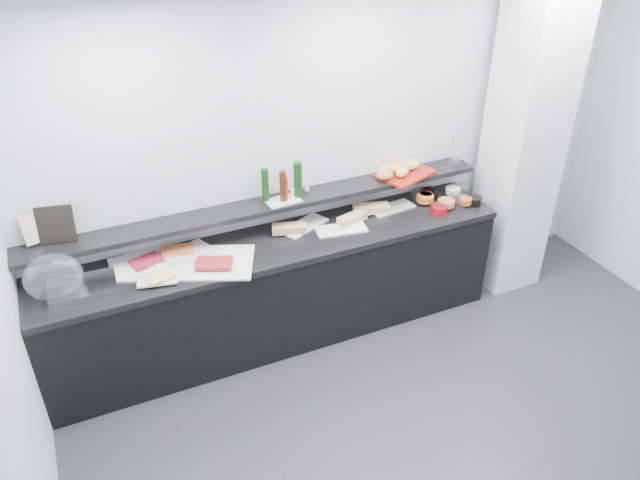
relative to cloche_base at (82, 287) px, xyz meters
name	(u,v)px	position (x,y,z in m)	size (l,w,h in m)	color
ground	(473,460)	(2.10, -1.68, -0.92)	(5.00, 5.00, 0.00)	#2D2D30
back_wall	(343,157)	(2.10, 0.32, 0.43)	(5.00, 0.02, 2.70)	silver
ceiling	(555,44)	(2.10, -1.68, 1.78)	(5.00, 5.00, 0.00)	white
column	(524,142)	(3.60, -0.03, 0.43)	(0.50, 0.50, 2.70)	white
buffet_cabinet	(278,293)	(1.40, 0.02, -0.50)	(3.60, 0.60, 0.85)	black
counter_top	(276,245)	(1.40, 0.02, -0.05)	(3.62, 0.62, 0.05)	black
wall_shelf	(267,205)	(1.40, 0.20, 0.21)	(3.60, 0.25, 0.04)	black
cloche_base	(82,287)	(0.00, 0.00, 0.00)	(0.44, 0.29, 0.04)	silver
cloche_dome	(53,277)	(-0.16, 0.03, 0.11)	(0.38, 0.25, 0.34)	white
linen_runner	(187,263)	(0.72, 0.02, -0.01)	(0.94, 0.44, 0.01)	silver
platter_meat_a	(133,262)	(0.37, 0.16, 0.00)	(0.33, 0.22, 0.01)	white
food_meat_a	(146,261)	(0.45, 0.11, 0.02)	(0.21, 0.14, 0.02)	maroon
platter_salmon	(189,254)	(0.75, 0.11, 0.00)	(0.34, 0.23, 0.01)	silver
food_salmon	(177,250)	(0.68, 0.16, 0.02)	(0.22, 0.14, 0.02)	orange
platter_cheese	(157,278)	(0.48, -0.10, 0.00)	(0.27, 0.18, 0.01)	white
food_cheese	(161,277)	(0.50, -0.13, 0.02)	(0.19, 0.12, 0.02)	#FFCC63
platter_meat_b	(221,258)	(0.95, -0.04, 0.00)	(0.26, 0.18, 0.01)	white
food_meat_b	(214,263)	(0.88, -0.11, 0.02)	(0.25, 0.16, 0.02)	maroon
sandwich_plate_left	(304,226)	(1.68, 0.15, -0.01)	(0.39, 0.17, 0.01)	white
sandwich_food_left	(289,228)	(1.54, 0.10, 0.02)	(0.26, 0.10, 0.06)	tan
tongs_left	(297,235)	(1.57, 0.03, 0.00)	(0.01, 0.01, 0.16)	#ACAEB2
sandwich_plate_mid	(341,229)	(1.92, -0.02, -0.01)	(0.39, 0.17, 0.01)	white
sandwich_food_mid	(352,218)	(2.05, 0.04, 0.02)	(0.25, 0.09, 0.06)	tan
tongs_mid	(333,231)	(1.84, -0.03, 0.00)	(0.01, 0.01, 0.16)	silver
sandwich_plate_right	(392,208)	(2.45, 0.12, -0.01)	(0.37, 0.16, 0.01)	silver
sandwich_food_right	(371,208)	(2.26, 0.12, 0.02)	(0.29, 0.11, 0.06)	tan
tongs_right	(366,215)	(2.19, 0.08, 0.00)	(0.01, 0.01, 0.16)	silver
bowl_glass_fruit	(423,196)	(2.77, 0.15, 0.02)	(0.19, 0.19, 0.07)	silver
fill_glass_fruit	(425,198)	(2.75, 0.09, 0.03)	(0.14, 0.14, 0.05)	orange
bowl_black_jam	(430,194)	(2.85, 0.16, 0.02)	(0.14, 0.14, 0.07)	black
fill_black_jam	(426,196)	(2.78, 0.12, 0.03)	(0.11, 0.11, 0.05)	#60130D
bowl_glass_cream	(460,190)	(3.12, 0.12, 0.02)	(0.16, 0.16, 0.07)	white
fill_glass_cream	(453,190)	(3.04, 0.11, 0.03)	(0.13, 0.13, 0.05)	white
bowl_red_jam	(439,209)	(2.76, -0.10, 0.02)	(0.13, 0.13, 0.07)	maroon
fill_red_jam	(438,208)	(2.75, -0.09, 0.03)	(0.11, 0.11, 0.05)	#540D0C
bowl_glass_salmon	(458,201)	(2.99, -0.04, 0.02)	(0.17, 0.17, 0.07)	silver
fill_glass_salmon	(446,203)	(2.86, -0.05, 0.03)	(0.14, 0.14, 0.05)	#D56734
bowl_black_fruit	(474,201)	(3.11, -0.10, 0.02)	(0.12, 0.12, 0.07)	black
fill_black_fruit	(466,201)	(3.03, -0.09, 0.03)	(0.10, 0.10, 0.05)	#C7561B
framed_print	(56,225)	(-0.07, 0.27, 0.36)	(0.24, 0.02, 0.26)	black
print_art	(37,227)	(-0.19, 0.29, 0.36)	(0.19, 0.00, 0.22)	beige
condiment_tray	(283,201)	(1.52, 0.17, 0.24)	(0.26, 0.16, 0.01)	silver
bottle_green_a	(265,185)	(1.40, 0.23, 0.37)	(0.05, 0.05, 0.26)	#0E3311
bottle_brown	(283,186)	(1.52, 0.17, 0.36)	(0.05, 0.05, 0.24)	#3B1B0A
bottle_green_b	(298,179)	(1.65, 0.19, 0.38)	(0.06, 0.06, 0.28)	#0E360E
bottle_hot	(285,189)	(1.54, 0.17, 0.33)	(0.04, 0.04, 0.18)	#AE2A0C
shaker_salt	(292,193)	(1.60, 0.19, 0.28)	(0.04, 0.04, 0.07)	white
shaker_pepper	(307,187)	(1.74, 0.24, 0.28)	(0.03, 0.03, 0.07)	white
bread_tray	(405,174)	(2.60, 0.19, 0.24)	(0.45, 0.31, 0.02)	maroon
bread_roll_nw	(385,169)	(2.43, 0.23, 0.29)	(0.12, 0.08, 0.08)	tan
bread_roll_n	(399,162)	(2.61, 0.31, 0.29)	(0.14, 0.09, 0.08)	#BA7F47
bread_roll_ne	(405,162)	(2.65, 0.29, 0.29)	(0.13, 0.09, 0.08)	#C17B4A
bread_roll_sw	(385,175)	(2.38, 0.14, 0.29)	(0.14, 0.09, 0.08)	#B27343
bread_roll_s	(402,172)	(2.53, 0.13, 0.29)	(0.13, 0.08, 0.08)	#D6B251
bread_roll_se	(403,171)	(2.55, 0.15, 0.29)	(0.12, 0.08, 0.08)	#AB6B41
bread_roll_midw	(396,168)	(2.53, 0.22, 0.29)	(0.15, 0.10, 0.08)	#D7A652
bread_roll_mide	(411,165)	(2.67, 0.22, 0.29)	(0.16, 0.10, 0.08)	gold
carafe	(456,148)	(3.08, 0.18, 0.38)	(0.09, 0.09, 0.30)	white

